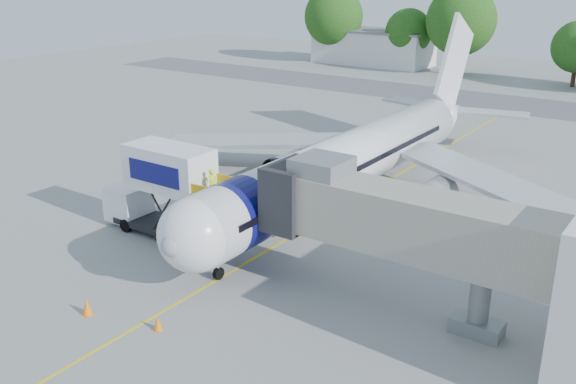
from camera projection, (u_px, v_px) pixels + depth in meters
The scene contains 12 objects.
ground at pixel (319, 221), 39.91m from camera, with size 160.00×160.00×0.00m, color gray.
guidance_line at pixel (319, 221), 39.91m from camera, with size 0.15×70.00×0.01m, color yellow.
taxiway_strip at pixel (518, 105), 72.31m from camera, with size 120.00×10.00×0.01m, color #59595B.
aircraft at pixel (353, 160), 42.09m from camera, with size 34.17×37.73×11.35m.
jet_bridge at pixel (387, 219), 28.73m from camera, with size 13.90×3.20×6.60m.
catering_hiloader at pixel (163, 191), 36.96m from camera, with size 8.50×2.44×5.50m.
safety_cone_a at pixel (158, 324), 27.97m from camera, with size 0.40×0.40×0.63m.
safety_cone_b at pixel (87, 307), 29.18m from camera, with size 0.48×0.48×0.77m.
outbuilding_left at pixel (373, 47), 100.38m from camera, with size 18.40×8.40×5.30m.
tree_a at pixel (334, 17), 100.47m from camera, with size 9.18×9.18×11.71m.
tree_b at pixel (408, 32), 95.16m from camera, with size 6.94×6.94×8.84m.
tree_c at pixel (461, 20), 89.17m from camera, with size 9.71×9.71×12.38m.
Camera 1 is at (19.60, -31.39, 15.19)m, focal length 40.00 mm.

